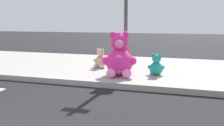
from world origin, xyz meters
name	(u,v)px	position (x,y,z in m)	size (l,w,h in m)	color
sidewalk	(103,67)	(0.00, 5.20, 0.07)	(28.00, 4.40, 0.15)	#9E9B93
sign_pole	(126,16)	(1.00, 4.40, 1.85)	(0.56, 0.11, 3.20)	#4C4C51
plush_pink_large	(119,58)	(0.95, 3.81, 0.66)	(0.96, 0.89, 1.27)	#F22D93
plush_red	(126,60)	(0.88, 5.14, 0.40)	(0.42, 0.47, 0.61)	red
plush_teal	(156,66)	(1.96, 4.19, 0.40)	(0.48, 0.44, 0.63)	teal
plush_tan	(100,60)	(0.05, 4.79, 0.41)	(0.49, 0.45, 0.64)	tan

